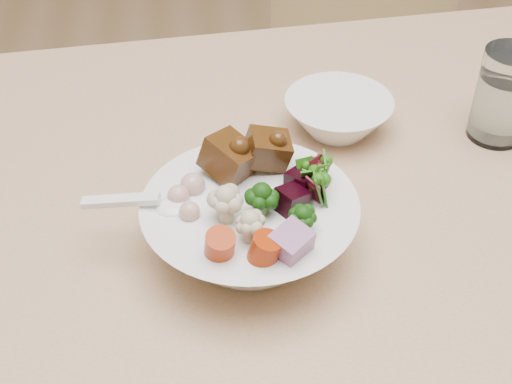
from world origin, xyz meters
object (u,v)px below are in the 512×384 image
at_px(chair_far, 364,54).
at_px(water_glass, 503,99).
at_px(side_bowl, 338,115).
at_px(food_bowl, 251,223).

distance_m(chair_far, water_glass, 0.64).
distance_m(chair_far, side_bowl, 0.63).
relative_size(water_glass, side_bowl, 0.87).
height_order(water_glass, side_bowl, water_glass).
relative_size(food_bowl, side_bowl, 1.61).
bearing_deg(side_bowl, chair_far, 71.10).
bearing_deg(chair_far, water_glass, -80.29).
xyz_separation_m(chair_far, water_glass, (-0.00, -0.58, 0.27)).
bearing_deg(water_glass, chair_far, 89.99).
bearing_deg(chair_far, side_bowl, -99.18).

